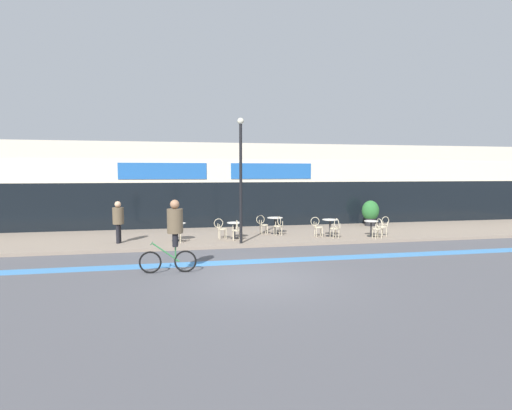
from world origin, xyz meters
TOP-DOWN VIEW (x-y plane):
  - ground_plane at (0.00, 0.00)m, footprint 120.00×120.00m
  - sidewalk_slab at (0.00, 7.25)m, footprint 40.00×5.50m
  - storefront_facade at (0.00, 11.96)m, footprint 40.00×4.06m
  - bike_lane_stripe at (0.00, 2.05)m, footprint 36.00×0.70m
  - bistro_table_0 at (-2.24, 6.15)m, footprint 0.77×0.77m
  - bistro_table_1 at (0.30, 6.27)m, footprint 0.68×0.68m
  - bistro_table_2 at (2.39, 7.23)m, footprint 0.73×0.73m
  - bistro_table_3 at (4.68, 5.99)m, footprint 0.70×0.70m
  - bistro_table_4 at (6.50, 5.55)m, footprint 0.64×0.64m
  - cafe_chair_0_near at (-2.23, 5.52)m, footprint 0.45×0.60m
  - cafe_chair_1_near at (0.29, 5.64)m, footprint 0.42×0.58m
  - cafe_chair_1_side at (-0.33, 6.26)m, footprint 0.59×0.43m
  - cafe_chair_2_near at (2.40, 6.61)m, footprint 0.44×0.59m
  - cafe_chair_2_side at (1.76, 7.23)m, footprint 0.59×0.44m
  - cafe_chair_3_near at (4.69, 5.36)m, footprint 0.44×0.59m
  - cafe_chair_3_side at (4.06, 5.99)m, footprint 0.59×0.43m
  - cafe_chair_4_near at (6.51, 4.92)m, footprint 0.42×0.58m
  - cafe_chair_4_side at (7.13, 5.56)m, footprint 0.60×0.45m
  - planter_pot at (8.22, 8.95)m, footprint 0.92×0.92m
  - lamp_post at (0.37, 4.98)m, footprint 0.26×0.26m
  - cyclist_0 at (-2.33, 1.05)m, footprint 1.73×0.54m
  - pedestrian_near_end at (-4.60, 6.02)m, footprint 0.52×0.52m

SIDE VIEW (x-z plane):
  - ground_plane at x=0.00m, z-range 0.00..0.00m
  - bike_lane_stripe at x=0.00m, z-range 0.00..0.01m
  - sidewalk_slab at x=0.00m, z-range 0.00..0.12m
  - bistro_table_1 at x=0.30m, z-range 0.27..0.98m
  - bistro_table_4 at x=6.50m, z-range 0.27..0.99m
  - cafe_chair_0_near at x=-2.23m, z-range 0.19..1.09m
  - cafe_chair_1_near at x=0.29m, z-range 0.19..1.09m
  - cafe_chair_1_side at x=-0.33m, z-range 0.19..1.09m
  - cafe_chair_2_near at x=2.40m, z-range 0.19..1.09m
  - cafe_chair_2_side at x=1.76m, z-range 0.19..1.09m
  - cafe_chair_3_near at x=4.69m, z-range 0.19..1.09m
  - cafe_chair_3_side at x=4.06m, z-range 0.19..1.09m
  - cafe_chair_4_near at x=6.51m, z-range 0.19..1.09m
  - cafe_chair_4_side at x=7.13m, z-range 0.19..1.09m
  - bistro_table_0 at x=-2.24m, z-range 0.29..1.05m
  - bistro_table_3 at x=4.68m, z-range 0.29..1.06m
  - bistro_table_2 at x=2.39m, z-range 0.29..1.07m
  - planter_pot at x=8.22m, z-range 0.18..1.57m
  - pedestrian_near_end at x=-4.60m, z-range 0.28..2.03m
  - cyclist_0 at x=-2.33m, z-range 0.22..2.45m
  - storefront_facade at x=0.00m, z-range 0.00..4.61m
  - lamp_post at x=0.37m, z-range 0.52..5.65m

